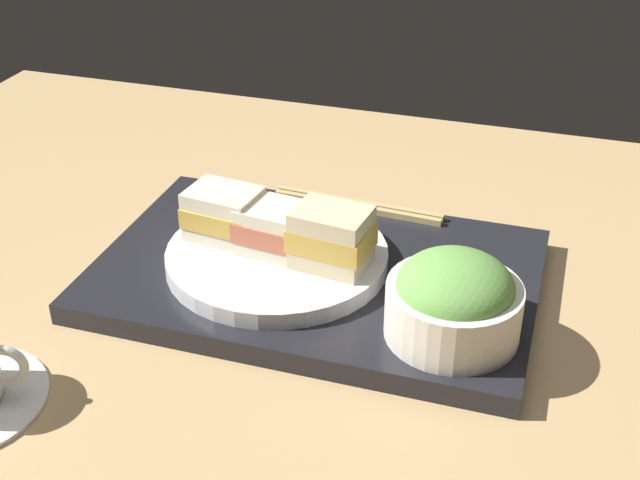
% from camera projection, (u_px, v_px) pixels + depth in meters
% --- Properties ---
extents(ground_plane, '(1.40, 1.00, 0.03)m').
position_uv_depth(ground_plane, '(348.00, 327.00, 0.82)').
color(ground_plane, tan).
extents(serving_tray, '(0.43, 0.28, 0.02)m').
position_uv_depth(serving_tray, '(317.00, 275.00, 0.85)').
color(serving_tray, black).
rests_on(serving_tray, ground_plane).
extents(sandwich_plate, '(0.22, 0.22, 0.02)m').
position_uv_depth(sandwich_plate, '(277.00, 257.00, 0.85)').
color(sandwich_plate, silver).
rests_on(sandwich_plate, serving_tray).
extents(sandwich_near, '(0.08, 0.06, 0.06)m').
position_uv_depth(sandwich_near, '(331.00, 238.00, 0.80)').
color(sandwich_near, beige).
rests_on(sandwich_near, sandwich_plate).
extents(sandwich_middle, '(0.08, 0.06, 0.05)m').
position_uv_depth(sandwich_middle, '(276.00, 229.00, 0.83)').
color(sandwich_middle, '#EFE5C1').
rests_on(sandwich_middle, sandwich_plate).
extents(sandwich_far, '(0.08, 0.06, 0.05)m').
position_uv_depth(sandwich_far, '(224.00, 214.00, 0.85)').
color(sandwich_far, '#EFE5C1').
rests_on(sandwich_far, sandwich_plate).
extents(salad_bowl, '(0.12, 0.12, 0.08)m').
position_uv_depth(salad_bowl, '(454.00, 300.00, 0.73)').
color(salad_bowl, silver).
rests_on(salad_bowl, serving_tray).
extents(chopsticks_pair, '(0.19, 0.03, 0.01)m').
position_uv_depth(chopsticks_pair, '(358.00, 206.00, 0.95)').
color(chopsticks_pair, tan).
rests_on(chopsticks_pair, serving_tray).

